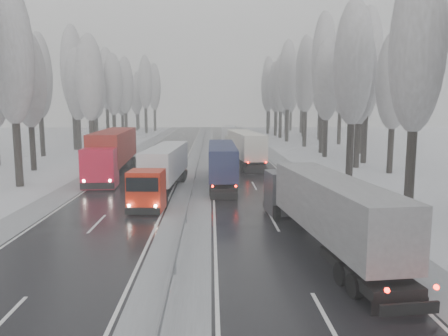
{
  "coord_description": "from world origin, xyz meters",
  "views": [
    {
      "loc": [
        1.52,
        -13.26,
        6.92
      ],
      "look_at": [
        2.49,
        19.82,
        2.2
      ],
      "focal_mm": 35.0,
      "sensor_mm": 36.0,
      "label": 1
    }
  ],
  "objects_px": {
    "truck_blue_box": "(222,160)",
    "box_truck_distant": "(229,133)",
    "truck_cream_box": "(244,146)",
    "truck_red_red": "(113,150)",
    "truck_red_white": "(164,166)",
    "truck_grey_tarp": "(323,205)"
  },
  "relations": [
    {
      "from": "truck_blue_box",
      "to": "truck_red_red",
      "type": "relative_size",
      "value": 0.8
    },
    {
      "from": "truck_grey_tarp",
      "to": "box_truck_distant",
      "type": "xyz_separation_m",
      "value": [
        -1.85,
        65.56,
        -0.57
      ]
    },
    {
      "from": "truck_cream_box",
      "to": "box_truck_distant",
      "type": "height_order",
      "value": "truck_cream_box"
    },
    {
      "from": "truck_blue_box",
      "to": "box_truck_distant",
      "type": "xyz_separation_m",
      "value": [
        2.69,
        47.57,
        -0.56
      ]
    },
    {
      "from": "truck_blue_box",
      "to": "truck_red_white",
      "type": "relative_size",
      "value": 0.99
    },
    {
      "from": "truck_blue_box",
      "to": "truck_red_red",
      "type": "xyz_separation_m",
      "value": [
        -10.65,
        4.51,
        0.5
      ]
    },
    {
      "from": "truck_grey_tarp",
      "to": "truck_red_red",
      "type": "distance_m",
      "value": 27.15
    },
    {
      "from": "truck_cream_box",
      "to": "truck_red_red",
      "type": "distance_m",
      "value": 15.69
    },
    {
      "from": "truck_cream_box",
      "to": "box_truck_distant",
      "type": "distance_m",
      "value": 35.16
    },
    {
      "from": "truck_blue_box",
      "to": "box_truck_distant",
      "type": "bearing_deg",
      "value": 86.74
    },
    {
      "from": "truck_cream_box",
      "to": "truck_blue_box",
      "type": "bearing_deg",
      "value": -108.85
    },
    {
      "from": "truck_grey_tarp",
      "to": "box_truck_distant",
      "type": "height_order",
      "value": "truck_grey_tarp"
    },
    {
      "from": "truck_red_white",
      "to": "truck_red_red",
      "type": "distance_m",
      "value": 10.25
    },
    {
      "from": "truck_blue_box",
      "to": "truck_cream_box",
      "type": "xyz_separation_m",
      "value": [
        2.9,
        12.42,
        0.19
      ]
    },
    {
      "from": "truck_red_white",
      "to": "truck_red_red",
      "type": "bearing_deg",
      "value": 128.86
    },
    {
      "from": "truck_red_white",
      "to": "truck_red_red",
      "type": "xyz_separation_m",
      "value": [
        -5.91,
        8.36,
        0.5
      ]
    },
    {
      "from": "truck_grey_tarp",
      "to": "truck_cream_box",
      "type": "relative_size",
      "value": 0.92
    },
    {
      "from": "truck_cream_box",
      "to": "truck_red_red",
      "type": "bearing_deg",
      "value": -155.43
    },
    {
      "from": "truck_blue_box",
      "to": "box_truck_distant",
      "type": "height_order",
      "value": "truck_blue_box"
    },
    {
      "from": "truck_red_white",
      "to": "truck_grey_tarp",
      "type": "bearing_deg",
      "value": -53.17
    },
    {
      "from": "truck_grey_tarp",
      "to": "truck_red_white",
      "type": "bearing_deg",
      "value": 116.75
    },
    {
      "from": "truck_blue_box",
      "to": "box_truck_distant",
      "type": "relative_size",
      "value": 1.69
    }
  ]
}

